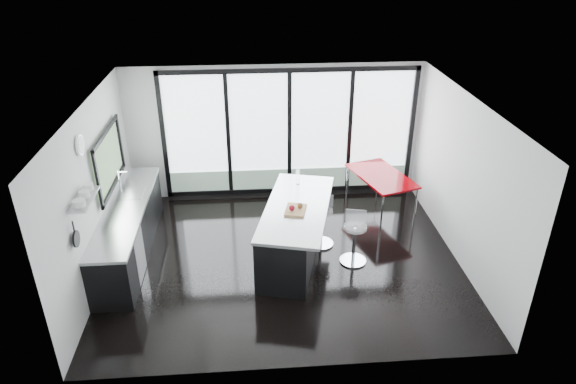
{
  "coord_description": "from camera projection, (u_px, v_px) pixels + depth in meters",
  "views": [
    {
      "loc": [
        -0.51,
        -7.41,
        5.15
      ],
      "look_at": [
        0.1,
        0.3,
        1.15
      ],
      "focal_mm": 32.0,
      "sensor_mm": 36.0,
      "label": 1
    }
  ],
  "objects": [
    {
      "name": "wall_front",
      "position": [
        298.0,
        281.0,
        6.11
      ],
      "size": [
        6.0,
        0.0,
        2.8
      ],
      "primitive_type": "cube",
      "color": "silver",
      "rests_on": "ground"
    },
    {
      "name": "counter_cabinets",
      "position": [
        129.0,
        230.0,
        8.91
      ],
      "size": [
        0.69,
        3.24,
        1.36
      ],
      "color": "black",
      "rests_on": "floor"
    },
    {
      "name": "bar_stool_near",
      "position": [
        354.0,
        244.0,
        8.72
      ],
      "size": [
        0.54,
        0.54,
        0.72
      ],
      "primitive_type": "cylinder",
      "rotation": [
        0.0,
        0.0,
        -0.22
      ],
      "color": "silver",
      "rests_on": "floor"
    },
    {
      "name": "wall_right",
      "position": [
        463.0,
        181.0,
        8.53
      ],
      "size": [
        0.0,
        5.0,
        2.8
      ],
      "primitive_type": "cube",
      "color": "silver",
      "rests_on": "ground"
    },
    {
      "name": "wall_back",
      "position": [
        288.0,
        138.0,
        10.58
      ],
      "size": [
        6.0,
        0.09,
        2.8
      ],
      "color": "silver",
      "rests_on": "ground"
    },
    {
      "name": "bar_stool_far",
      "position": [
        321.0,
        227.0,
        9.2
      ],
      "size": [
        0.57,
        0.57,
        0.73
      ],
      "primitive_type": "cylinder",
      "rotation": [
        0.0,
        0.0,
        -0.29
      ],
      "color": "silver",
      "rests_on": "floor"
    },
    {
      "name": "red_table",
      "position": [
        380.0,
        193.0,
        10.3
      ],
      "size": [
        1.26,
        1.68,
        0.8
      ],
      "primitive_type": "cube",
      "rotation": [
        0.0,
        0.0,
        0.3
      ],
      "color": "#7C0006",
      "rests_on": "floor"
    },
    {
      "name": "island",
      "position": [
        292.0,
        231.0,
        8.82
      ],
      "size": [
        1.58,
        2.62,
        1.3
      ],
      "color": "black",
      "rests_on": "floor"
    },
    {
      "name": "floor",
      "position": [
        284.0,
        258.0,
        8.96
      ],
      "size": [
        6.0,
        5.0,
        0.0
      ],
      "primitive_type": "cube",
      "color": "black",
      "rests_on": "ground"
    },
    {
      "name": "wall_left",
      "position": [
        99.0,
        177.0,
        8.27
      ],
      "size": [
        0.26,
        5.0,
        2.8
      ],
      "color": "silver",
      "rests_on": "ground"
    },
    {
      "name": "ceiling",
      "position": [
        283.0,
        104.0,
        7.67
      ],
      "size": [
        6.0,
        5.0,
        0.0
      ],
      "primitive_type": "cube",
      "color": "white",
      "rests_on": "wall_back"
    }
  ]
}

